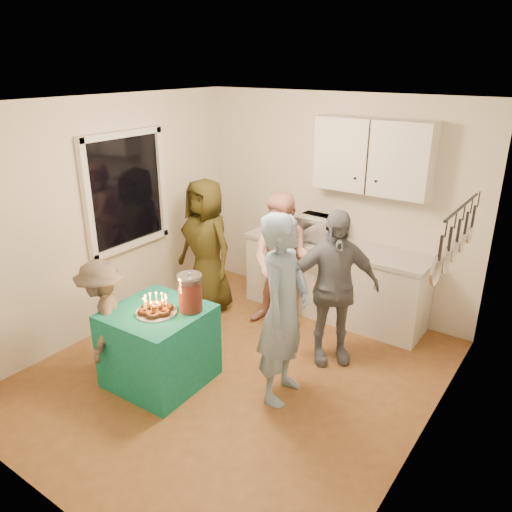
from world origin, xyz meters
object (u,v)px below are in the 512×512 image
Objects in this scene: punch_jar at (190,294)px; child_near_left at (103,321)px; counter at (334,281)px; man_birthday at (283,310)px; woman_back_center at (283,262)px; woman_back_left at (206,246)px; woman_back_right at (332,288)px; microwave at (318,229)px; party_table at (159,346)px.

child_near_left is at bearing -149.98° from punch_jar.
counter is 1.81m from man_birthday.
woman_back_center is at bearing 111.63° from child_near_left.
woman_back_left is at bearing 51.78° from man_birthday.
woman_back_left is 1.02m from woman_back_center.
woman_back_left is at bearing 141.65° from child_near_left.
man_birthday is 1.75m from child_near_left.
woman_back_left is (-0.90, 1.26, -0.10)m from punch_jar.
woman_back_center is 0.98× the size of woman_back_right.
counter is at bearing 36.19° from woman_back_left.
punch_jar is 1.42m from woman_back_right.
microwave is 0.32× the size of woman_back_left.
counter is 1.08m from woman_back_right.
woman_back_right is at bearing 51.02° from punch_jar.
punch_jar is 0.21× the size of woman_back_right.
woman_back_center is (1.01, 0.15, -0.03)m from woman_back_left.
child_near_left is (-1.21, -2.44, 0.18)m from counter.
woman_back_right is at bearing -50.65° from microwave.
microwave is at bearing 10.18° from man_birthday.
microwave is 2.03m from punch_jar.
counter is at bearing 76.90° from punch_jar.
woman_back_right is (1.79, -0.16, -0.02)m from woman_back_left.
woman_back_center is 0.84m from woman_back_right.
party_table is 0.64m from punch_jar.
counter is 1.25× the size of man_birthday.
woman_back_center reaches higher than microwave.
punch_jar is (-0.47, -2.01, 0.50)m from counter.
man_birthday is at bearing 20.25° from punch_jar.
woman_back_left is (-1.36, -0.75, 0.40)m from counter.
woman_back_left is at bearing -143.00° from microwave.
child_near_left is at bearing 106.13° from man_birthday.
woman_back_left is 1.04× the size of woman_back_center.
man_birthday is at bearing -74.86° from woman_back_center.
counter is 1.36× the size of woman_back_right.
counter is at bearing 2.63° from man_birthday.
microwave is at bearing 77.47° from party_table.
punch_jar is at bearing -47.30° from woman_back_left.
party_table is at bearing 73.06° from child_near_left.
party_table is 1.79m from woman_back_right.
woman_back_left is (-1.12, -0.75, -0.23)m from microwave.
man_birthday is 1.11× the size of woman_back_center.
microwave reaches higher than punch_jar.
woman_back_left reaches higher than woman_back_right.
woman_back_right reaches higher than woman_back_center.
woman_back_left reaches higher than microwave.
woman_back_center reaches higher than punch_jar.
party_table is 0.53× the size of woman_back_center.
punch_jar is at bearing -103.10° from counter.
woman_back_left is 1.71m from child_near_left.
woman_back_left is 1.02× the size of woman_back_right.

